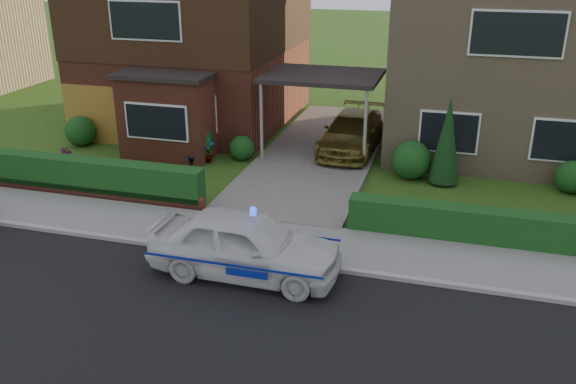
% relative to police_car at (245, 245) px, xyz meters
% --- Properties ---
extents(ground, '(120.00, 120.00, 0.00)m').
position_rel_police_car_xyz_m(ground, '(-0.29, -2.40, -0.72)').
color(ground, '#274D14').
rests_on(ground, ground).
extents(road, '(60.00, 6.00, 0.02)m').
position_rel_police_car_xyz_m(road, '(-0.29, -2.40, -0.72)').
color(road, black).
rests_on(road, ground).
extents(kerb, '(60.00, 0.16, 0.12)m').
position_rel_police_car_xyz_m(kerb, '(-0.29, 0.65, -0.66)').
color(kerb, '#9E9993').
rests_on(kerb, ground).
extents(sidewalk, '(60.00, 2.00, 0.10)m').
position_rel_police_car_xyz_m(sidewalk, '(-0.29, 1.70, -0.67)').
color(sidewalk, slate).
rests_on(sidewalk, ground).
extents(driveway, '(3.80, 12.00, 0.12)m').
position_rel_police_car_xyz_m(driveway, '(-0.29, 8.60, -0.66)').
color(driveway, '#666059').
rests_on(driveway, ground).
extents(house_left, '(7.50, 9.53, 7.25)m').
position_rel_police_car_xyz_m(house_left, '(-6.07, 11.50, 3.09)').
color(house_left, brown).
rests_on(house_left, ground).
extents(house_right, '(7.50, 8.06, 7.25)m').
position_rel_police_car_xyz_m(house_right, '(5.51, 11.59, 2.95)').
color(house_right, tan).
rests_on(house_right, ground).
extents(carport_link, '(3.80, 3.00, 2.77)m').
position_rel_police_car_xyz_m(carport_link, '(-0.29, 8.55, 1.94)').
color(carport_link, black).
rests_on(carport_link, ground).
extents(garage_door, '(2.20, 0.10, 2.10)m').
position_rel_police_car_xyz_m(garage_door, '(-8.54, 7.56, 0.33)').
color(garage_door, brown).
rests_on(garage_door, ground).
extents(dwarf_wall, '(7.70, 0.25, 0.36)m').
position_rel_police_car_xyz_m(dwarf_wall, '(-6.09, 2.90, -0.54)').
color(dwarf_wall, brown).
rests_on(dwarf_wall, ground).
extents(hedge_left, '(7.50, 0.55, 0.90)m').
position_rel_police_car_xyz_m(hedge_left, '(-6.09, 3.05, -0.72)').
color(hedge_left, '#133C17').
rests_on(hedge_left, ground).
extents(hedge_right, '(7.50, 0.55, 0.80)m').
position_rel_police_car_xyz_m(hedge_right, '(5.51, 2.95, -0.72)').
color(hedge_right, '#133C17').
rests_on(hedge_right, ground).
extents(shrub_left_far, '(1.08, 1.08, 1.08)m').
position_rel_police_car_xyz_m(shrub_left_far, '(-8.79, 7.10, -0.18)').
color(shrub_left_far, '#133C17').
rests_on(shrub_left_far, ground).
extents(shrub_left_mid, '(1.32, 1.32, 1.32)m').
position_rel_police_car_xyz_m(shrub_left_mid, '(-4.29, 6.90, -0.06)').
color(shrub_left_mid, '#133C17').
rests_on(shrub_left_mid, ground).
extents(shrub_left_near, '(0.84, 0.84, 0.84)m').
position_rel_police_car_xyz_m(shrub_left_near, '(-2.69, 7.20, -0.30)').
color(shrub_left_near, '#133C17').
rests_on(shrub_left_near, ground).
extents(shrub_right_near, '(1.20, 1.20, 1.20)m').
position_rel_police_car_xyz_m(shrub_right_near, '(2.91, 7.00, -0.12)').
color(shrub_right_near, '#133C17').
rests_on(shrub_right_near, ground).
extents(shrub_right_mid, '(0.96, 0.96, 0.96)m').
position_rel_police_car_xyz_m(shrub_right_mid, '(7.51, 7.10, -0.24)').
color(shrub_right_mid, '#133C17').
rests_on(shrub_right_mid, ground).
extents(conifer_a, '(0.90, 0.90, 2.60)m').
position_rel_police_car_xyz_m(conifer_a, '(3.91, 6.80, 0.58)').
color(conifer_a, black).
rests_on(conifer_a, ground).
extents(police_car, '(3.87, 4.23, 1.60)m').
position_rel_police_car_xyz_m(police_car, '(0.00, 0.00, 0.00)').
color(police_car, silver).
rests_on(police_car, ground).
extents(driveway_car, '(1.90, 4.38, 1.26)m').
position_rel_police_car_xyz_m(driveway_car, '(0.71, 8.93, 0.03)').
color(driveway_car, olive).
rests_on(driveway_car, driveway).
extents(potted_plant_a, '(0.43, 0.30, 0.80)m').
position_rel_police_car_xyz_m(potted_plant_a, '(-3.67, 6.60, -0.32)').
color(potted_plant_a, gray).
rests_on(potted_plant_a, ground).
extents(potted_plant_b, '(0.49, 0.47, 0.69)m').
position_rel_police_car_xyz_m(potted_plant_b, '(-4.07, 6.32, -0.37)').
color(potted_plant_b, gray).
rests_on(potted_plant_b, ground).
extents(potted_plant_c, '(0.44, 0.44, 0.77)m').
position_rel_police_car_xyz_m(potted_plant_c, '(-7.63, 4.59, -0.33)').
color(potted_plant_c, gray).
rests_on(potted_plant_c, ground).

